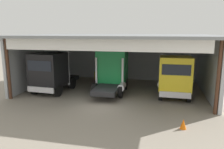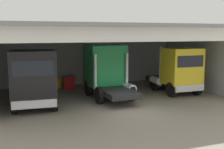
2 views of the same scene
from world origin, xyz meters
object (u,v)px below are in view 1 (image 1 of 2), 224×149
(tool_cart, at_px, (101,77))
(oil_drum, at_px, (97,75))
(traffic_cone, at_px, (183,124))
(truck_black_yard_outside, at_px, (51,72))
(truck_yellow_center_bay, at_px, (174,77))
(truck_green_center_left_bay, at_px, (112,70))

(tool_cart, bearing_deg, oil_drum, 132.10)
(oil_drum, relative_size, traffic_cone, 1.61)
(truck_black_yard_outside, bearing_deg, truck_yellow_center_bay, -172.29)
(truck_yellow_center_bay, xyz_separation_m, tool_cart, (-7.24, 4.50, -1.24))
(truck_black_yard_outside, relative_size, oil_drum, 6.05)
(oil_drum, height_order, tool_cart, tool_cart)
(truck_green_center_left_bay, xyz_separation_m, oil_drum, (-2.70, 4.39, -1.45))
(truck_green_center_left_bay, distance_m, tool_cart, 4.33)
(truck_green_center_left_bay, distance_m, oil_drum, 5.35)
(truck_yellow_center_bay, relative_size, tool_cart, 5.13)
(truck_green_center_left_bay, relative_size, truck_yellow_center_bay, 1.03)
(truck_yellow_center_bay, height_order, oil_drum, truck_yellow_center_bay)
(tool_cart, bearing_deg, truck_green_center_left_bay, -61.10)
(truck_yellow_center_bay, distance_m, oil_drum, 9.66)
(oil_drum, xyz_separation_m, traffic_cone, (8.19, -11.02, -0.17))
(truck_black_yard_outside, xyz_separation_m, oil_drum, (2.36, 5.97, -1.38))
(oil_drum, height_order, traffic_cone, oil_drum)
(traffic_cone, bearing_deg, truck_yellow_center_bay, 92.26)
(truck_yellow_center_bay, bearing_deg, tool_cart, -31.05)
(truck_black_yard_outside, relative_size, truck_green_center_left_bay, 1.02)
(tool_cart, bearing_deg, traffic_cone, -53.84)
(truck_green_center_left_bay, distance_m, traffic_cone, 8.76)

